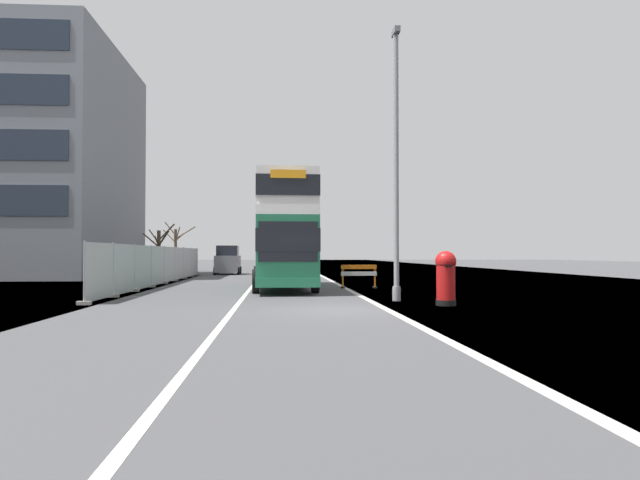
{
  "coord_description": "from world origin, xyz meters",
  "views": [
    {
      "loc": [
        -1.65,
        -17.59,
        1.65
      ],
      "look_at": [
        0.06,
        7.07,
        2.2
      ],
      "focal_mm": 34.03,
      "sensor_mm": 36.0,
      "label": 1
    }
  ],
  "objects": [
    {
      "name": "ground",
      "position": [
        0.51,
        0.13,
        -0.05
      ],
      "size": [
        140.0,
        280.0,
        0.1
      ],
      "color": "#424244"
    },
    {
      "name": "double_decker_bus",
      "position": [
        -1.43,
        11.03,
        2.67
      ],
      "size": [
        2.98,
        11.19,
        5.02
      ],
      "color": "#1E6B47",
      "rests_on": "ground"
    },
    {
      "name": "lamppost_foreground",
      "position": [
        2.47,
        3.26,
        4.53
      ],
      "size": [
        0.29,
        0.7,
        9.54
      ],
      "color": "gray",
      "rests_on": "ground"
    },
    {
      "name": "red_pillar_postbox",
      "position": [
        3.66,
        1.3,
        0.95
      ],
      "size": [
        0.66,
        0.66,
        1.73
      ],
      "color": "black",
      "rests_on": "ground"
    },
    {
      "name": "roadworks_barrier",
      "position": [
        2.19,
        11.03,
        0.7
      ],
      "size": [
        1.72,
        0.53,
        1.11
      ],
      "color": "orange",
      "rests_on": "ground"
    },
    {
      "name": "construction_site_fence",
      "position": [
        -7.85,
        15.91,
        1.0
      ],
      "size": [
        0.44,
        27.4,
        2.08
      ],
      "color": "#A8AAAD",
      "rests_on": "ground"
    },
    {
      "name": "car_oncoming_near",
      "position": [
        -5.61,
        30.73,
        1.06
      ],
      "size": [
        1.99,
        3.86,
        2.27
      ],
      "color": "slate",
      "rests_on": "ground"
    },
    {
      "name": "car_receding_mid",
      "position": [
        -1.48,
        37.42,
        1.05
      ],
      "size": [
        2.01,
        4.34,
        2.26
      ],
      "color": "slate",
      "rests_on": "ground"
    },
    {
      "name": "car_receding_far",
      "position": [
        -1.11,
        47.01,
        1.03
      ],
      "size": [
        1.91,
        4.08,
        2.18
      ],
      "color": "maroon",
      "rests_on": "ground"
    },
    {
      "name": "bare_tree_far_verge_near",
      "position": [
        -11.84,
        35.24,
        2.18
      ],
      "size": [
        2.58,
        2.79,
        4.22
      ],
      "color": "#4C3D2D",
      "rests_on": "ground"
    },
    {
      "name": "bare_tree_far_verge_mid",
      "position": [
        -12.23,
        46.1,
        2.46
      ],
      "size": [
        3.48,
        2.62,
        4.89
      ],
      "color": "#4C3D2D",
      "rests_on": "ground"
    }
  ]
}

